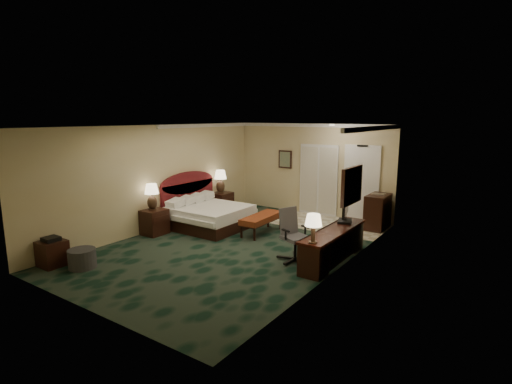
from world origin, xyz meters
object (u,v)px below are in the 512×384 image
Objects in this scene: bed_bench at (262,224)px; tv at (345,207)px; minibar at (378,212)px; bed at (210,217)px; side_table at (52,253)px; desk at (333,245)px; ottoman at (82,259)px; desk_chair at (296,236)px; nightstand_near at (154,222)px; lamp_near at (152,197)px; nightstand_far at (222,203)px; lamp_far at (220,182)px.

tv is (2.25, -0.15, 0.76)m from bed_bench.
bed_bench is at bearing -137.63° from minibar.
minibar is (2.27, 2.07, 0.22)m from bed_bench.
bed is at bearing -169.65° from bed_bench.
side_table is 0.22× the size of desk.
bed_bench reaches higher than ottoman.
bed is 1.32× the size of bed_bench.
desk_chair is (-0.64, -0.42, 0.20)m from desk.
nightstand_near is 0.64m from lamp_near.
bed_bench is 3.07m from minibar.
lamp_near is at bearing -148.24° from nightstand_near.
lamp_far is at bearing -80.55° from nightstand_far.
lamp_near is (-0.03, -0.02, 0.64)m from nightstand_near.
desk reaches higher than side_table.
minibar is at bearing 39.58° from bed_bench.
tv reaches higher than lamp_near.
bed is 1.59m from nightstand_far.
desk reaches higher than ottoman.
desk_chair is at bearing 37.60° from side_table.
nightstand_near is 0.69× the size of minibar.
desk is (4.46, 0.76, 0.02)m from nightstand_near.
nightstand_far is 0.70× the size of minibar.
nightstand_far is 1.22× the size of ottoman.
tv reaches higher than nightstand_far.
bed_bench is at bearing 160.45° from desk.
minibar reaches higher than ottoman.
ottoman is at bearing 24.18° from side_table.
nightstand_near is at bearing 103.85° from ottoman.
nightstand_near is 3.84m from desk_chair.
bed is at bearing 87.21° from ottoman.
tv is at bearing 42.34° from side_table.
nightstand_near is 2.68m from bed_bench.
bed reaches higher than bed_bench.
tv is 1.33m from desk_chair.
lamp_near is 2.60m from lamp_far.
bed is at bearing -146.95° from minibar.
lamp_far is at bearing 89.66° from nightstand_near.
minibar is (4.43, 1.00, 0.13)m from nightstand_far.
tv is at bearing 82.99° from desk_chair.
bed_bench is 2.08m from desk_chair.
tv reaches higher than desk.
desk_chair is at bearing -16.43° from bed.
bed_bench is (2.20, 1.59, -0.72)m from lamp_near.
bed is 3.63× the size of side_table.
ottoman is 5.45m from tv.
tv is (3.84, 3.77, 0.81)m from ottoman.
side_table is at bearing -101.14° from bed.
minibar is (4.44, 3.64, 0.14)m from nightstand_near.
lamp_near reaches higher than desk.
side_table is 0.59× the size of tv.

